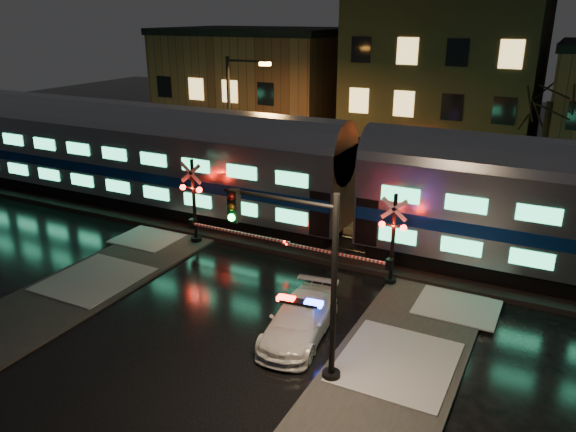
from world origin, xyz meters
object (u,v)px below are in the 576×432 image
at_px(crossing_signal_left, 199,211).
at_px(streetlight, 234,120).
at_px(crossing_signal_right, 383,248).
at_px(police_car, 300,320).
at_px(traffic_light, 304,281).

height_order(crossing_signal_left, streetlight, streetlight).
bearing_deg(crossing_signal_right, police_car, -103.36).
bearing_deg(traffic_light, police_car, 121.27).
bearing_deg(crossing_signal_right, streetlight, 149.27).
relative_size(crossing_signal_right, traffic_light, 0.93).
height_order(traffic_light, streetlight, streetlight).
bearing_deg(police_car, streetlight, 122.91).
distance_m(police_car, traffic_light, 3.26).
height_order(crossing_signal_right, traffic_light, traffic_light).
bearing_deg(streetlight, crossing_signal_left, -71.84).
xyz_separation_m(crossing_signal_left, streetlight, (-2.20, 6.69, 3.06)).
bearing_deg(crossing_signal_right, traffic_light, -91.93).
bearing_deg(crossing_signal_left, streetlight, 108.16).
bearing_deg(streetlight, crossing_signal_right, -30.73).
distance_m(crossing_signal_right, traffic_light, 7.18).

